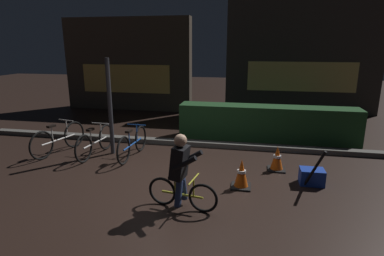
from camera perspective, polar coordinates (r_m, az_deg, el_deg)
The scene contains 14 objects.
ground_plane at distance 6.27m, azimuth -2.91°, elevation -9.27°, with size 40.00×40.00×0.00m, color black.
sidewalk_curb at distance 8.26m, azimuth 0.82°, elevation -2.78°, with size 12.00×0.24×0.12m, color #56544F.
hedge_row at distance 8.90m, azimuth 13.38°, elevation 0.88°, with size 4.80×0.70×0.95m, color #214723.
storefront_left at distance 13.07m, azimuth -11.58°, elevation 11.17°, with size 5.14×0.54×3.60m.
storefront_right at distance 12.85m, azimuth 19.34°, elevation 13.05°, with size 5.64×0.54×4.70m.
street_post at distance 7.65m, azimuth -14.62°, elevation 3.66°, with size 0.10×0.10×2.28m, color #2D2D33.
parked_bike_leftmost at distance 8.28m, azimuth -22.98°, elevation -1.85°, with size 0.50×1.64×0.77m.
parked_bike_left_mid at distance 7.79m, azimuth -17.09°, elevation -2.42°, with size 0.46×1.60×0.74m.
parked_bike_center_left at distance 7.47m, azimuth -10.72°, elevation -2.77°, with size 0.46×1.59×0.73m.
traffic_cone_near at distance 5.91m, azimuth 8.94°, elevation -8.22°, with size 0.36×0.36×0.55m.
traffic_cone_far at distance 6.86m, azimuth 15.14°, elevation -5.38°, with size 0.36×0.36×0.52m.
blue_crate at distance 6.42m, azimuth 20.86°, elevation -8.23°, with size 0.44×0.32×0.30m, color #193DB7.
cyclist at distance 5.01m, azimuth -1.99°, elevation -7.83°, with size 1.18×0.58×1.25m.
closed_umbrella at distance 6.10m, azimuth 21.26°, elevation -6.99°, with size 0.05×0.05×0.85m, color black.
Camera 1 is at (1.43, -5.54, 2.56)m, focal length 29.46 mm.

